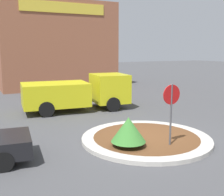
{
  "coord_description": "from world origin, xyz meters",
  "views": [
    {
      "loc": [
        -6.0,
        -8.92,
        3.57
      ],
      "look_at": [
        -0.16,
        2.68,
        1.3
      ],
      "focal_mm": 45.0,
      "sensor_mm": 36.0,
      "label": 1
    }
  ],
  "objects": [
    {
      "name": "ground_plane",
      "position": [
        0.0,
        0.0,
        0.0
      ],
      "size": [
        120.0,
        120.0,
        0.0
      ],
      "primitive_type": "plane",
      "color": "#474749"
    },
    {
      "name": "traffic_island",
      "position": [
        0.0,
        0.0,
        0.08
      ],
      "size": [
        5.09,
        5.09,
        0.15
      ],
      "color": "#BCB7AD",
      "rests_on": "ground_plane"
    },
    {
      "name": "stop_sign",
      "position": [
        0.25,
        -1.17,
        1.64
      ],
      "size": [
        0.71,
        0.07,
        2.36
      ],
      "color": "#4C4C51",
      "rests_on": "ground_plane"
    },
    {
      "name": "island_shrub",
      "position": [
        -1.18,
        -0.64,
        0.77
      ],
      "size": [
        1.24,
        1.24,
        1.05
      ],
      "color": "brown",
      "rests_on": "traffic_island"
    },
    {
      "name": "utility_truck",
      "position": [
        -0.47,
        6.52,
        1.08
      ],
      "size": [
        6.32,
        2.98,
        2.07
      ],
      "rotation": [
        0.0,
        0.0,
        -0.11
      ],
      "color": "gold",
      "rests_on": "ground_plane"
    },
    {
      "name": "storefront_building",
      "position": [
        1.39,
        17.73,
        3.91
      ],
      "size": [
        10.43,
        6.07,
        7.81
      ],
      "color": "#93563D",
      "rests_on": "ground_plane"
    }
  ]
}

